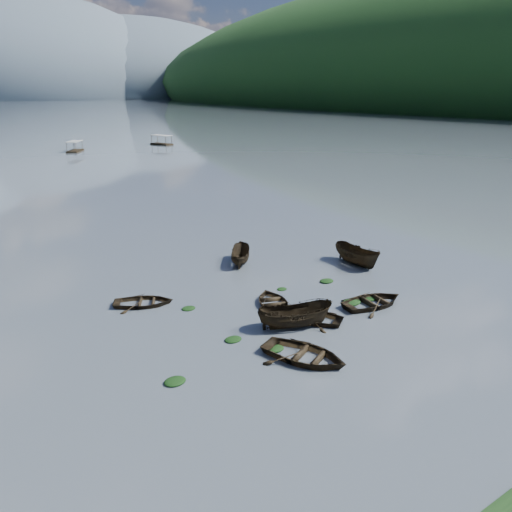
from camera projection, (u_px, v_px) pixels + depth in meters
ground_plane at (371, 342)px, 29.28m from camera, size 2400.00×2400.00×0.00m
haze_mtn_c at (20, 98)px, 809.44m from camera, size 520.00×520.00×260.00m
haze_mtn_d at (127, 97)px, 905.29m from camera, size 520.00×520.00×220.00m
rowboat_0 at (304, 359)px, 27.40m from camera, size 5.20×5.88×1.01m
rowboat_1 at (273, 305)px, 34.26m from camera, size 4.18×4.87×0.85m
rowboat_2 at (295, 327)px, 31.12m from camera, size 5.07×3.50×1.83m
rowboat_3 at (309, 320)px, 32.10m from camera, size 4.93×5.27×0.89m
rowboat_4 at (373, 305)px, 34.24m from camera, size 4.98×3.84×0.96m
rowboat_5 at (357, 265)px, 42.16m from camera, size 2.00×4.99×1.91m
rowboat_6 at (144, 305)px, 34.29m from camera, size 4.92×4.43×0.84m
rowboat_8 at (240, 263)px, 42.50m from camera, size 3.69×4.21×1.59m
weed_clump_0 at (175, 382)px, 25.26m from camera, size 1.15×0.94×0.25m
weed_clump_1 at (275, 350)px, 28.43m from camera, size 1.06×0.85×0.23m
weed_clump_2 at (352, 303)px, 34.55m from camera, size 1.36×1.09×0.29m
weed_clump_3 at (282, 289)px, 36.95m from camera, size 0.78×0.66×0.17m
weed_clump_4 at (370, 299)px, 35.26m from camera, size 1.13×0.89×0.23m
weed_clump_5 at (233, 340)px, 29.49m from camera, size 1.06×0.86×0.22m
weed_clump_6 at (189, 309)px, 33.67m from camera, size 0.95×0.80×0.20m
weed_clump_7 at (327, 282)px, 38.41m from camera, size 1.14×0.91×0.25m
pontoon_centre at (75, 152)px, 117.53m from camera, size 5.36×6.47×2.32m
pontoon_right at (162, 145)px, 131.87m from camera, size 4.46×6.73×2.39m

